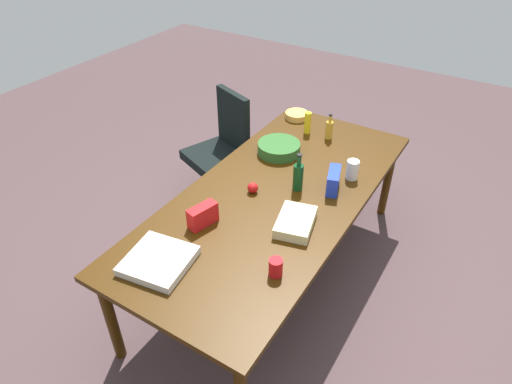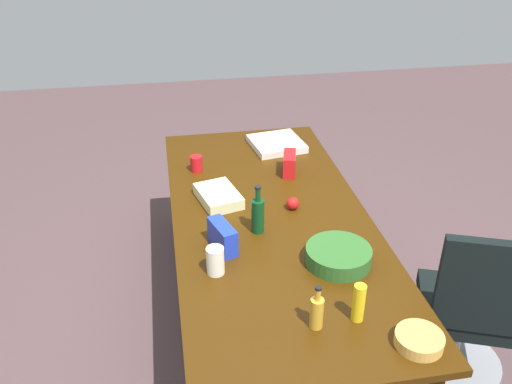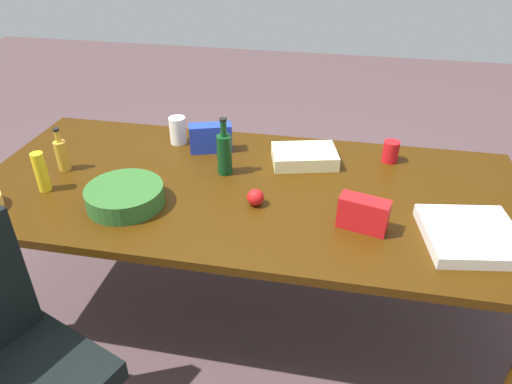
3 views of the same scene
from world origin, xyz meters
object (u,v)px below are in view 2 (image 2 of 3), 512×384
at_px(chip_bag_red, 289,163).
at_px(conference_table, 271,226).
at_px(sheet_cake, 218,196).
at_px(apple_red, 293,203).
at_px(chip_bowl, 419,340).
at_px(pizza_box, 277,144).
at_px(wine_bottle, 258,214).
at_px(mustard_bottle, 359,303).
at_px(chip_bag_blue, 222,237).
at_px(red_solo_cup, 196,164).
at_px(salad_bowl, 338,256).
at_px(office_chair, 464,321).
at_px(dressing_bottle, 317,312).
at_px(mayo_jar, 215,261).

bearing_deg(chip_bag_red, conference_table, -23.68).
xyz_separation_m(sheet_cake, apple_red, (0.17, 0.43, 0.00)).
bearing_deg(chip_bowl, pizza_box, -175.02).
relative_size(wine_bottle, mustard_bottle, 1.52).
distance_m(chip_bag_blue, red_solo_cup, 0.93).
height_order(sheet_cake, wine_bottle, wine_bottle).
xyz_separation_m(salad_bowl, red_solo_cup, (-1.16, -0.63, 0.01)).
bearing_deg(pizza_box, chip_bag_blue, -33.27).
bearing_deg(pizza_box, chip_bowl, -3.82).
distance_m(office_chair, pizza_box, 1.80).
distance_m(conference_table, mustard_bottle, 0.95).
relative_size(chip_bag_blue, red_solo_cup, 2.00).
relative_size(salad_bowl, wine_bottle, 1.18).
distance_m(conference_table, dressing_bottle, 0.94).
relative_size(chip_bag_red, mayo_jar, 1.35).
xyz_separation_m(office_chair, chip_bowl, (0.47, -0.54, 0.40)).
height_order(chip_bag_blue, chip_bowl, chip_bag_blue).
distance_m(conference_table, apple_red, 0.19).
bearing_deg(chip_bowl, apple_red, -167.14).
distance_m(mustard_bottle, chip_bag_blue, 0.84).
bearing_deg(mayo_jar, conference_table, 140.87).
bearing_deg(dressing_bottle, chip_bag_red, 171.49).
distance_m(salad_bowl, sheet_cake, 0.91).
bearing_deg(dressing_bottle, mustard_bottle, 93.54).
xyz_separation_m(red_solo_cup, pizza_box, (-0.29, 0.62, -0.03)).
bearing_deg(mayo_jar, chip_bag_blue, 163.25).
xyz_separation_m(office_chair, chip_bag_blue, (-0.38, -1.27, 0.45)).
xyz_separation_m(mayo_jar, apple_red, (-0.53, 0.52, -0.04)).
xyz_separation_m(conference_table, pizza_box, (-0.95, 0.23, 0.09)).
xyz_separation_m(conference_table, chip_bag_blue, (0.26, -0.32, 0.14)).
xyz_separation_m(salad_bowl, chip_bag_blue, (-0.23, -0.57, 0.03)).
relative_size(office_chair, wine_bottle, 3.59).
relative_size(mayo_jar, chip_bowl, 0.71).
bearing_deg(office_chair, chip_bowl, -49.25).
xyz_separation_m(sheet_cake, red_solo_cup, (-0.43, -0.10, 0.02)).
bearing_deg(conference_table, chip_bag_red, 156.32).
bearing_deg(chip_bowl, red_solo_cup, -155.85).
height_order(wine_bottle, chip_bag_blue, wine_bottle).
distance_m(sheet_cake, mustard_bottle, 1.25).
bearing_deg(apple_red, red_solo_cup, -138.56).
bearing_deg(sheet_cake, mayo_jar, -7.79).
bearing_deg(mayo_jar, apple_red, 135.48).
distance_m(wine_bottle, red_solo_cup, 0.85).
height_order(office_chair, pizza_box, office_chair).
distance_m(office_chair, chip_bowl, 0.82).
distance_m(chip_bag_blue, mayo_jar, 0.21).
bearing_deg(chip_bag_red, red_solo_cup, -102.53).
bearing_deg(chip_bowl, conference_table, -159.56).
relative_size(wine_bottle, red_solo_cup, 2.62).
bearing_deg(sheet_cake, dressing_bottle, 14.36).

